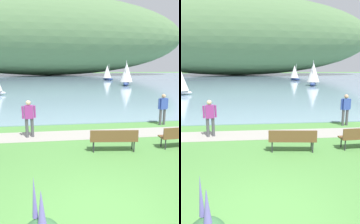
% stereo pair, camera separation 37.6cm
% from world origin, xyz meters
% --- Properties ---
extents(ground_plane, '(200.00, 200.00, 0.00)m').
position_xyz_m(ground_plane, '(0.00, 0.00, 0.00)').
color(ground_plane, '#518E42').
extents(bay_water, '(180.00, 80.00, 0.04)m').
position_xyz_m(bay_water, '(0.00, 47.88, 0.02)').
color(bay_water, '#7A99B2').
rests_on(bay_water, ground).
extents(distant_hillside, '(88.12, 28.00, 23.99)m').
position_xyz_m(distant_hillside, '(-4.36, 70.21, 12.04)').
color(distant_hillside, '#567A4C').
rests_on(distant_hillside, bay_water).
extents(shoreline_path, '(60.00, 1.50, 0.01)m').
position_xyz_m(shoreline_path, '(0.00, 5.92, 0.01)').
color(shoreline_path, '#A39E93').
rests_on(shoreline_path, ground).
extents(park_bench_near_camera, '(1.84, 0.67, 0.88)m').
position_xyz_m(park_bench_near_camera, '(1.24, 3.68, 0.52)').
color(park_bench_near_camera, brown).
rests_on(park_bench_near_camera, ground).
extents(person_at_shoreline, '(0.60, 0.28, 1.71)m').
position_xyz_m(person_at_shoreline, '(4.83, 7.20, 0.98)').
color(person_at_shoreline, '#4C4C51').
rests_on(person_at_shoreline, ground).
extents(person_on_the_grass, '(0.59, 0.31, 1.71)m').
position_xyz_m(person_on_the_grass, '(-2.14, 5.88, 0.98)').
color(person_on_the_grass, '#4C4C51').
rests_on(person_on_the_grass, ground).
extents(sailboat_nearest_to_shore, '(2.50, 2.92, 3.45)m').
position_xyz_m(sailboat_nearest_to_shore, '(9.46, 43.65, 1.66)').
color(sailboat_nearest_to_shore, navy).
rests_on(sailboat_nearest_to_shore, bay_water).
extents(sailboat_toward_hillside, '(2.58, 3.44, 3.91)m').
position_xyz_m(sailboat_toward_hillside, '(9.90, 31.11, 1.88)').
color(sailboat_toward_hillside, navy).
rests_on(sailboat_toward_hillside, bay_water).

